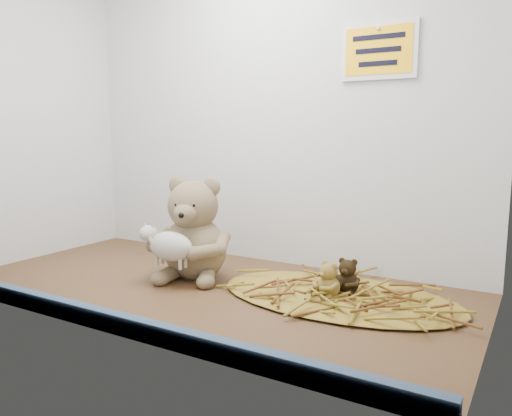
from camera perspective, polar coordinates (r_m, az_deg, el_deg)
The scene contains 8 objects.
alcove_shell at distance 119.94cm, azimuth -3.53°, elevation 12.97°, with size 120.40×60.20×90.40cm.
front_rail at distance 96.88cm, azimuth -16.13°, elevation -12.33°, with size 119.28×2.20×3.60cm, color #38506C.
straw_bed at distance 112.23cm, azimuth 9.32°, elevation -9.85°, with size 54.71×31.77×1.06cm, color olive.
main_teddy at distance 124.59cm, azimuth -7.08°, elevation -2.21°, with size 20.31×21.44×25.19cm, color #836A51, non-canonical shape.
toy_lamb at distance 118.33cm, azimuth -9.71°, elevation -4.34°, with size 15.01×9.16×9.70cm, color beige, non-canonical shape.
mini_teddy_tan at distance 109.43cm, azimuth 8.31°, elevation -7.93°, with size 6.16×6.50×7.63cm, color olive, non-canonical shape.
mini_teddy_brown at distance 112.47cm, azimuth 10.42°, elevation -7.49°, with size 6.27×6.62×7.78cm, color black, non-canonical shape.
wall_sign at distance 126.67cm, azimuth 13.86°, elevation 17.07°, with size 16.00×1.20×11.00cm, color #FFB20D.
Camera 1 is at (66.53, -90.38, 35.96)cm, focal length 35.00 mm.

